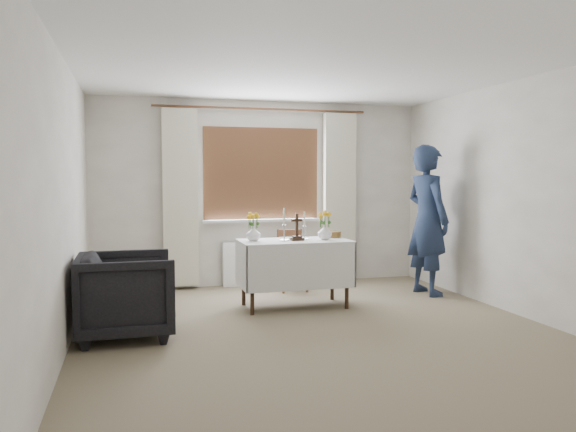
% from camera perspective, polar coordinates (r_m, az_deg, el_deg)
% --- Properties ---
extents(ground, '(5.00, 5.00, 0.00)m').
position_cam_1_polar(ground, '(5.47, 3.22, -11.65)').
color(ground, gray).
rests_on(ground, ground).
extents(altar_table, '(1.24, 0.64, 0.76)m').
position_cam_1_polar(altar_table, '(6.38, 0.67, -5.87)').
color(altar_table, white).
rests_on(altar_table, ground).
extents(wooden_chair, '(0.37, 0.37, 0.79)m').
position_cam_1_polar(wooden_chair, '(7.28, 0.44, -4.53)').
color(wooden_chair, brown).
rests_on(wooden_chair, ground).
extents(armchair, '(0.87, 0.85, 0.79)m').
position_cam_1_polar(armchair, '(5.40, -16.11, -7.70)').
color(armchair, black).
rests_on(armchair, ground).
extents(person, '(0.55, 0.75, 1.87)m').
position_cam_1_polar(person, '(7.23, 13.99, -0.39)').
color(person, '#223250').
rests_on(person, ground).
extents(radiator, '(1.10, 0.10, 0.60)m').
position_cam_1_polar(radiator, '(7.69, -2.58, -4.79)').
color(radiator, white).
rests_on(radiator, ground).
extents(wooden_cross, '(0.15, 0.11, 0.30)m').
position_cam_1_polar(wooden_cross, '(6.28, 0.90, -1.12)').
color(wooden_cross, black).
rests_on(wooden_cross, altar_table).
extents(candlestick_left, '(0.11, 0.11, 0.37)m').
position_cam_1_polar(candlestick_left, '(6.25, -0.39, -0.86)').
color(candlestick_left, silver).
rests_on(candlestick_left, altar_table).
extents(candlestick_right, '(0.12, 0.12, 0.32)m').
position_cam_1_polar(candlestick_right, '(6.37, 1.68, -0.98)').
color(candlestick_right, silver).
rests_on(candlestick_right, altar_table).
extents(flower_vase_left, '(0.17, 0.17, 0.17)m').
position_cam_1_polar(flower_vase_left, '(6.25, -3.54, -1.78)').
color(flower_vase_left, white).
rests_on(flower_vase_left, altar_table).
extents(flower_vase_right, '(0.17, 0.17, 0.17)m').
position_cam_1_polar(flower_vase_right, '(6.39, 3.76, -1.65)').
color(flower_vase_right, white).
rests_on(flower_vase_right, altar_table).
extents(wicker_basket, '(0.19, 0.19, 0.07)m').
position_cam_1_polar(wicker_basket, '(6.63, 4.58, -1.87)').
color(wicker_basket, brown).
rests_on(wicker_basket, altar_table).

